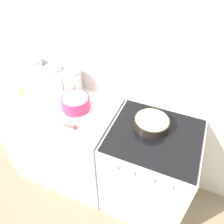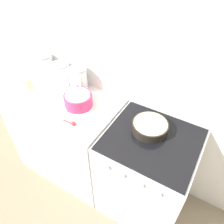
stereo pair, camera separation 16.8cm
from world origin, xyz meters
name	(u,v)px [view 2 (the right image)]	position (x,y,z in m)	size (l,w,h in m)	color
ground_plane	(94,208)	(0.00, 0.00, 0.00)	(12.00, 12.00, 0.00)	gray
wall_back	(132,70)	(0.00, 0.64, 1.20)	(4.91, 0.05, 2.40)	white
countertop_cabinet	(69,136)	(-0.48, 0.31, 0.46)	(0.96, 0.61, 0.92)	silver
stove	(146,174)	(0.35, 0.31, 0.46)	(0.68, 0.63, 0.92)	silver
mixing_bowl	(78,99)	(-0.32, 0.34, 0.98)	(0.23, 0.23, 0.31)	#E0336B
baking_pan	(150,126)	(0.30, 0.38, 0.95)	(0.27, 0.27, 0.07)	black
storage_jar_left	(45,68)	(-0.84, 0.51, 1.02)	(0.17, 0.17, 0.24)	silver
storage_jar_middle	(61,75)	(-0.64, 0.51, 1.01)	(0.17, 0.17, 0.21)	silver
storage_jar_right	(79,81)	(-0.44, 0.51, 1.01)	(0.16, 0.16, 0.23)	silver
tin_can	(29,83)	(-0.86, 0.31, 0.96)	(0.07, 0.07, 0.09)	beige
recipe_page	(54,112)	(-0.44, 0.17, 0.92)	(0.19, 0.26, 0.01)	beige
measuring_spoon	(72,123)	(-0.22, 0.13, 0.93)	(0.12, 0.04, 0.04)	red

